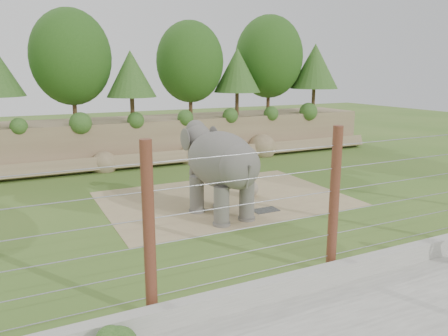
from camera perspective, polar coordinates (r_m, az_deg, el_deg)
name	(u,v)px	position (r m, az deg, el deg)	size (l,w,h in m)	color
ground	(249,222)	(15.94, 3.22, -7.04)	(90.00, 90.00, 0.00)	#426925
back_embankment	(154,94)	(26.97, -9.12, 9.51)	(30.00, 5.52, 8.77)	#866D4E
dirt_patch	(224,199)	(18.68, 0.01, -4.01)	(10.00, 7.00, 0.02)	tan
drain_grate	(265,210)	(17.17, 5.44, -5.50)	(1.00, 0.60, 0.03)	#262628
elephant	(221,173)	(16.07, -0.39, -0.62)	(1.78, 4.14, 3.35)	#66625B
stone_ball	(250,189)	(18.91, 3.47, -2.70)	(0.69, 0.69, 0.69)	gray
retaining_wall	(343,271)	(12.09, 15.30, -12.85)	(26.00, 0.35, 0.50)	#9D9B91
walkway	(404,317)	(10.98, 22.46, -17.59)	(26.00, 4.00, 0.01)	#9D9B91
barrier_fence	(334,202)	(11.82, 14.19, -4.28)	(20.26, 0.26, 4.00)	#542915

